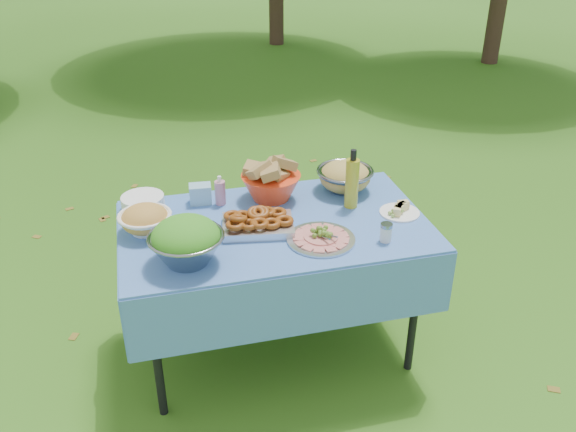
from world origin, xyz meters
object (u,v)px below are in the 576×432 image
at_px(bread_bowl, 271,180).
at_px(pasta_bowl_steel, 345,176).
at_px(plate_stack, 143,202).
at_px(oil_bottle, 352,179).
at_px(salad_bowl, 186,241).
at_px(picnic_table, 276,289).
at_px(charcuterie_platter, 321,233).

bearing_deg(bread_bowl, pasta_bowl_steel, 0.83).
height_order(plate_stack, oil_bottle, oil_bottle).
relative_size(salad_bowl, bread_bowl, 1.05).
distance_m(picnic_table, bread_bowl, 0.55).
bearing_deg(picnic_table, salad_bowl, -152.12).
bearing_deg(pasta_bowl_steel, salad_bowl, -150.18).
relative_size(plate_stack, charcuterie_platter, 0.67).
distance_m(bread_bowl, charcuterie_platter, 0.49).
distance_m(pasta_bowl_steel, charcuterie_platter, 0.55).
distance_m(salad_bowl, pasta_bowl_steel, 1.01).
bearing_deg(oil_bottle, plate_stack, 167.28).
relative_size(plate_stack, pasta_bowl_steel, 0.72).
relative_size(bread_bowl, oil_bottle, 1.00).
bearing_deg(picnic_table, charcuterie_platter, -49.47).
relative_size(picnic_table, plate_stack, 6.87).
distance_m(picnic_table, plate_stack, 0.80).
relative_size(bread_bowl, charcuterie_platter, 0.97).
relative_size(picnic_table, pasta_bowl_steel, 4.96).
bearing_deg(salad_bowl, oil_bottle, 20.41).
relative_size(picnic_table, bread_bowl, 4.78).
bearing_deg(charcuterie_platter, bread_bowl, 105.26).
distance_m(bread_bowl, oil_bottle, 0.42).
distance_m(picnic_table, oil_bottle, 0.68).
height_order(salad_bowl, charcuterie_platter, salad_bowl).
bearing_deg(plate_stack, charcuterie_platter, -33.57).
bearing_deg(plate_stack, salad_bowl, -73.21).
xyz_separation_m(plate_stack, oil_bottle, (1.01, -0.23, 0.12)).
distance_m(salad_bowl, plate_stack, 0.57).
bearing_deg(charcuterie_platter, picnic_table, 130.53).
bearing_deg(oil_bottle, bread_bowl, 153.74).
xyz_separation_m(salad_bowl, pasta_bowl_steel, (0.88, 0.50, -0.03)).
bearing_deg(charcuterie_platter, oil_bottle, 49.39).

